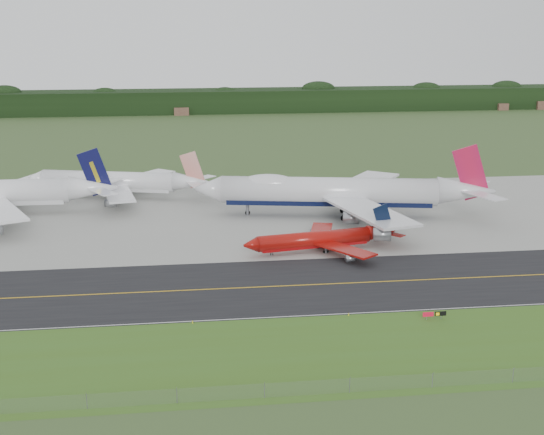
{
  "coord_description": "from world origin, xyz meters",
  "views": [
    {
      "loc": [
        -28.97,
        -141.95,
        51.1
      ],
      "look_at": [
        -8.0,
        22.0,
        6.95
      ],
      "focal_mm": 50.0,
      "sensor_mm": 36.0,
      "label": 1
    }
  ],
  "objects_px": {
    "jet_red_737": "(322,239)",
    "taxiway_sign": "(434,314)",
    "jet_star_tail": "(118,182)",
    "jet_ba_747": "(339,192)"
  },
  "relations": [
    {
      "from": "jet_red_737",
      "to": "jet_star_tail",
      "type": "xyz_separation_m",
      "value": [
        -48.89,
        57.6,
        2.06
      ]
    },
    {
      "from": "taxiway_sign",
      "to": "jet_ba_747",
      "type": "bearing_deg",
      "value": 91.36
    },
    {
      "from": "jet_ba_747",
      "to": "jet_star_tail",
      "type": "relative_size",
      "value": 1.45
    },
    {
      "from": "jet_star_tail",
      "to": "jet_red_737",
      "type": "bearing_deg",
      "value": -49.67
    },
    {
      "from": "jet_red_737",
      "to": "taxiway_sign",
      "type": "bearing_deg",
      "value": -74.31
    },
    {
      "from": "jet_red_737",
      "to": "jet_star_tail",
      "type": "bearing_deg",
      "value": 130.33
    },
    {
      "from": "taxiway_sign",
      "to": "jet_star_tail",
      "type": "bearing_deg",
      "value": 121.4
    },
    {
      "from": "jet_ba_747",
      "to": "taxiway_sign",
      "type": "distance_m",
      "value": 70.76
    },
    {
      "from": "jet_ba_747",
      "to": "taxiway_sign",
      "type": "relative_size",
      "value": 18.35
    },
    {
      "from": "jet_red_737",
      "to": "taxiway_sign",
      "type": "height_order",
      "value": "jet_red_737"
    }
  ]
}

